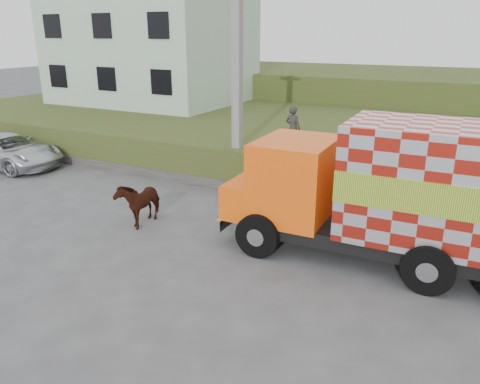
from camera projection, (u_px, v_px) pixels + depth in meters
The scene contains 10 objects.
ground at pixel (192, 239), 12.91m from camera, with size 120.00×120.00×0.00m, color #474749.
embankment at pixel (313, 141), 21.04m from camera, with size 40.00×12.00×1.50m, color #2F511B.
embankment_far at pixel (374, 94), 30.85m from camera, with size 40.00×12.00×3.00m, color #2F511B.
retaining_strip at pixel (208, 181), 17.24m from camera, with size 16.00×0.50×0.40m, color #595651.
building at pixel (153, 48), 27.15m from camera, with size 10.00×8.00×6.00m, color #ADC6A9.
utility_pole at pixel (237, 74), 15.87m from camera, with size 1.20×0.30×8.00m.
cargo_truck at pixel (402, 193), 11.07m from camera, with size 7.91×2.89×3.50m.
cow at pixel (139, 201), 13.83m from camera, with size 0.73×1.60×1.35m, color #381A0E.
suv at pixel (7, 151), 19.59m from camera, with size 2.27×4.93×1.37m, color silver.
pedestrian at pixel (293, 129), 15.93m from camera, with size 0.58×0.38×1.58m, color #2C2A27.
Camera 1 is at (6.65, -9.82, 5.43)m, focal length 35.00 mm.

